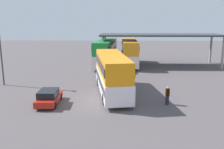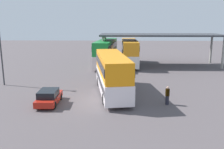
{
  "view_description": "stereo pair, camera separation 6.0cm",
  "coord_description": "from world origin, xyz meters",
  "views": [
    {
      "loc": [
        1.81,
        -21.47,
        7.42
      ],
      "look_at": [
        1.22,
        2.85,
        2.0
      ],
      "focal_mm": 39.15,
      "sensor_mm": 36.0,
      "label": 1
    },
    {
      "loc": [
        1.87,
        -21.47,
        7.42
      ],
      "look_at": [
        1.22,
        2.85,
        2.0
      ],
      "focal_mm": 39.15,
      "sensor_mm": 36.0,
      "label": 2
    }
  ],
  "objects": [
    {
      "name": "double_decker_mid_row",
      "position": [
        3.72,
        19.1,
        2.31
      ],
      "size": [
        2.52,
        10.53,
        4.22
      ],
      "rotation": [
        0.0,
        0.0,
        1.58
      ],
      "color": "white",
      "rests_on": "ground_plane"
    },
    {
      "name": "parked_hatchback",
      "position": [
        -4.37,
        -0.65,
        0.67
      ],
      "size": [
        1.8,
        3.91,
        1.35
      ],
      "rotation": [
        0.0,
        0.0,
        1.59
      ],
      "color": "#AF2014",
      "rests_on": "ground_plane"
    },
    {
      "name": "pedestrian_waiting",
      "position": [
        6.27,
        -0.45,
        0.83
      ],
      "size": [
        0.38,
        0.38,
        1.68
      ],
      "rotation": [
        0.0,
        0.0,
        4.07
      ],
      "color": "#262633",
      "rests_on": "ground_plane"
    },
    {
      "name": "depot_canopy",
      "position": [
        8.79,
        19.11,
        4.88
      ],
      "size": [
        19.84,
        6.4,
        5.2
      ],
      "rotation": [
        0.0,
        0.0,
        -0.0
      ],
      "color": "#33353A",
      "rests_on": "ground_plane"
    },
    {
      "name": "double_decker_main",
      "position": [
        1.22,
        2.86,
        2.22
      ],
      "size": [
        4.11,
        10.8,
        4.03
      ],
      "rotation": [
        0.0,
        0.0,
        1.73
      ],
      "color": "white",
      "rests_on": "ground_plane"
    },
    {
      "name": "ground_plane",
      "position": [
        0.0,
        0.0,
        0.0
      ],
      "size": [
        140.0,
        140.0,
        0.0
      ],
      "primitive_type": "plane",
      "color": "#534B4E"
    },
    {
      "name": "lamppost_tall",
      "position": [
        -11.51,
        5.86,
        5.42
      ],
      "size": [
        0.44,
        0.44,
        8.74
      ],
      "color": "#33353A",
      "rests_on": "ground_plane"
    },
    {
      "name": "double_decker_near_canopy",
      "position": [
        -0.21,
        18.63,
        2.32
      ],
      "size": [
        3.62,
        11.23,
        4.23
      ],
      "rotation": [
        0.0,
        0.0,
        1.46
      ],
      "color": "silver",
      "rests_on": "ground_plane"
    }
  ]
}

